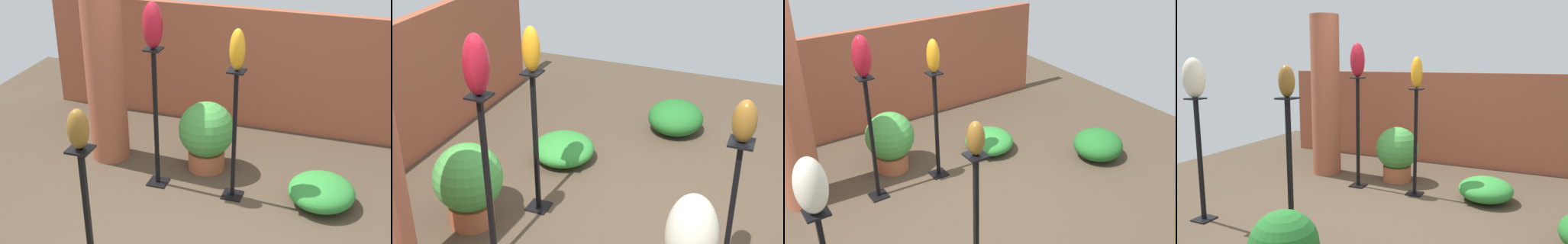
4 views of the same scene
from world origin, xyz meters
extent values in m
plane|color=#4C3D2D|center=(0.00, 0.00, 0.00)|extent=(8.00, 8.00, 0.00)
cube|color=black|center=(-0.53, -0.89, 0.69)|extent=(0.04, 0.04, 1.39)
cube|color=black|center=(-0.53, -0.89, 1.38)|extent=(0.16, 0.16, 0.02)
cube|color=black|center=(-0.72, 0.88, 0.75)|extent=(0.04, 0.04, 1.49)
cube|color=black|center=(-0.72, 0.88, 1.49)|extent=(0.16, 0.16, 0.02)
cube|color=black|center=(0.09, 0.89, 0.01)|extent=(0.20, 0.20, 0.01)
cube|color=black|center=(0.09, 0.89, 0.68)|extent=(0.04, 0.04, 1.37)
cube|color=black|center=(0.09, 0.89, 1.36)|extent=(0.16, 0.16, 0.02)
ellipsoid|color=brown|center=(-0.53, -0.89, 1.53)|extent=(0.14, 0.15, 0.29)
ellipsoid|color=maroon|center=(-0.72, 0.88, 1.72)|extent=(0.20, 0.18, 0.45)
ellipsoid|color=beige|center=(-1.74, -0.82, 1.54)|extent=(0.21, 0.23, 0.41)
ellipsoid|color=orange|center=(0.09, 0.89, 1.56)|extent=(0.15, 0.15, 0.39)
cylinder|color=#B25B38|center=(-0.33, 1.34, 0.11)|extent=(0.40, 0.40, 0.21)
sphere|color=#479942|center=(-0.33, 1.34, 0.47)|extent=(0.61, 0.61, 0.61)
ellipsoid|color=#338C38|center=(0.96, 1.02, 0.15)|extent=(0.65, 0.66, 0.29)
ellipsoid|color=#236B28|center=(2.05, 0.07, 0.19)|extent=(0.65, 0.64, 0.38)
camera|label=1|loc=(1.18, -3.64, 3.14)|focal=50.00mm
camera|label=2|loc=(-3.63, -1.10, 3.03)|focal=50.00mm
camera|label=3|loc=(-2.19, -3.41, 3.21)|focal=42.00mm
camera|label=4|loc=(1.55, -3.62, 1.71)|focal=35.00mm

